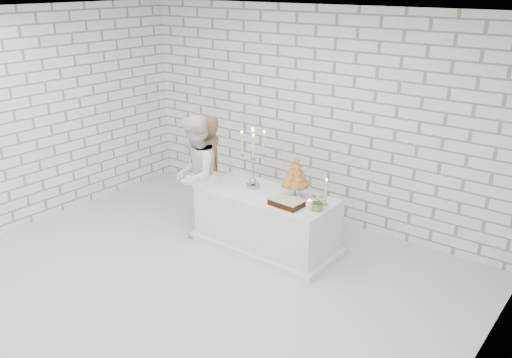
% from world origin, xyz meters
% --- Properties ---
extents(ground, '(6.00, 5.00, 0.01)m').
position_xyz_m(ground, '(0.00, 0.00, 0.00)').
color(ground, silver).
rests_on(ground, ground).
extents(ceiling, '(6.00, 5.00, 0.01)m').
position_xyz_m(ceiling, '(0.00, 0.00, 3.00)').
color(ceiling, white).
rests_on(ceiling, ground).
extents(wall_back, '(6.00, 0.01, 3.00)m').
position_xyz_m(wall_back, '(0.00, 2.50, 1.50)').
color(wall_back, white).
rests_on(wall_back, ground).
extents(wall_left, '(0.01, 5.00, 3.00)m').
position_xyz_m(wall_left, '(-3.00, 0.00, 1.50)').
color(wall_left, white).
rests_on(wall_left, ground).
extents(wall_right, '(0.01, 5.00, 3.00)m').
position_xyz_m(wall_right, '(3.00, 0.00, 1.50)').
color(wall_right, white).
rests_on(wall_right, ground).
extents(cake_table, '(1.80, 0.80, 0.75)m').
position_xyz_m(cake_table, '(0.13, 1.24, 0.38)').
color(cake_table, white).
rests_on(cake_table, ground).
extents(groom, '(0.41, 0.61, 1.62)m').
position_xyz_m(groom, '(-0.88, 1.23, 0.81)').
color(groom, brown).
rests_on(groom, ground).
extents(bride, '(0.92, 1.00, 1.67)m').
position_xyz_m(bride, '(-0.86, 0.97, 0.84)').
color(bride, white).
rests_on(bride, ground).
extents(candelabra, '(0.35, 0.35, 0.79)m').
position_xyz_m(candelabra, '(-0.13, 1.29, 1.15)').
color(candelabra, '#9696A0').
rests_on(candelabra, cake_table).
extents(croquembouche, '(0.42, 0.42, 0.54)m').
position_xyz_m(croquembouche, '(0.49, 1.35, 1.02)').
color(croquembouche, '#A86225').
rests_on(croquembouche, cake_table).
extents(chocolate_cake, '(0.40, 0.30, 0.08)m').
position_xyz_m(chocolate_cake, '(0.55, 1.09, 0.79)').
color(chocolate_cake, black).
rests_on(chocolate_cake, cake_table).
extents(pillar_candle, '(0.09, 0.09, 0.12)m').
position_xyz_m(pillar_candle, '(0.84, 1.13, 0.81)').
color(pillar_candle, white).
rests_on(pillar_candle, cake_table).
extents(extra_taper, '(0.07, 0.07, 0.32)m').
position_xyz_m(extra_taper, '(0.92, 1.37, 0.91)').
color(extra_taper, beige).
rests_on(extra_taper, cake_table).
extents(flowers, '(0.27, 0.25, 0.23)m').
position_xyz_m(flowers, '(0.94, 1.18, 0.87)').
color(flowers, '#588444').
rests_on(flowers, cake_table).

